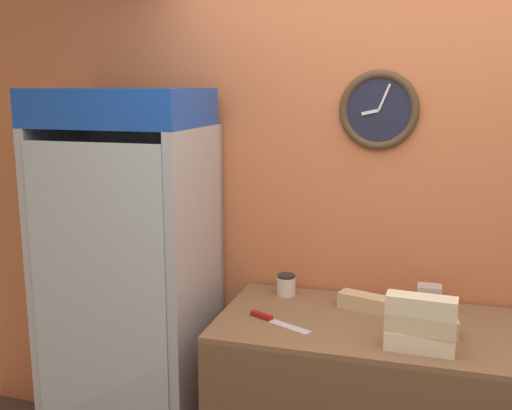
% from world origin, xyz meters
% --- Properties ---
extents(wall_back, '(5.20, 0.10, 2.70)m').
position_xyz_m(wall_back, '(-0.00, 1.33, 1.35)').
color(wall_back, '#D17547').
rests_on(wall_back, ground_plane).
extents(beverage_cooler, '(0.78, 0.63, 1.96)m').
position_xyz_m(beverage_cooler, '(-1.37, 1.02, 1.07)').
color(beverage_cooler, '#B2B7BC').
rests_on(beverage_cooler, ground_plane).
extents(sandwich_stack_bottom, '(0.27, 0.10, 0.08)m').
position_xyz_m(sandwich_stack_bottom, '(0.07, 0.68, 0.97)').
color(sandwich_stack_bottom, beige).
rests_on(sandwich_stack_bottom, prep_counter).
extents(sandwich_stack_middle, '(0.28, 0.11, 0.08)m').
position_xyz_m(sandwich_stack_middle, '(0.07, 0.68, 1.05)').
color(sandwich_stack_middle, beige).
rests_on(sandwich_stack_middle, sandwich_stack_bottom).
extents(sandwich_stack_top, '(0.28, 0.11, 0.08)m').
position_xyz_m(sandwich_stack_top, '(0.07, 0.68, 1.12)').
color(sandwich_stack_top, beige).
rests_on(sandwich_stack_top, sandwich_stack_middle).
extents(sandwich_flat_left, '(0.25, 0.11, 0.08)m').
position_xyz_m(sandwich_flat_left, '(0.10, 0.85, 0.97)').
color(sandwich_flat_left, beige).
rests_on(sandwich_flat_left, prep_counter).
extents(sandwich_flat_right, '(0.27, 0.16, 0.07)m').
position_xyz_m(sandwich_flat_right, '(-0.18, 1.07, 0.97)').
color(sandwich_flat_right, tan).
rests_on(sandwich_flat_right, prep_counter).
extents(chefs_knife, '(0.31, 0.17, 0.02)m').
position_xyz_m(chefs_knife, '(-0.58, 0.81, 0.94)').
color(chefs_knife, silver).
rests_on(chefs_knife, prep_counter).
extents(condiment_jar, '(0.10, 0.10, 0.11)m').
position_xyz_m(condiment_jar, '(-0.60, 1.16, 0.99)').
color(condiment_jar, silver).
rests_on(condiment_jar, prep_counter).
extents(napkin_dispenser, '(0.11, 0.09, 0.12)m').
position_xyz_m(napkin_dispenser, '(0.10, 1.15, 0.99)').
color(napkin_dispenser, '#B7B2AD').
rests_on(napkin_dispenser, prep_counter).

